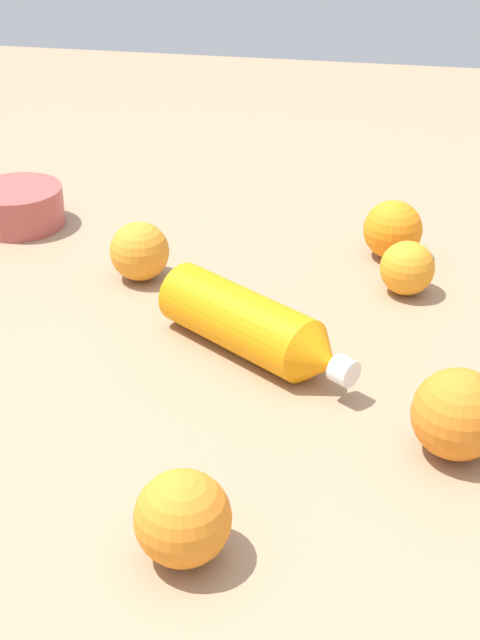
{
  "coord_description": "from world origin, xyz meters",
  "views": [
    {
      "loc": [
        0.13,
        -0.84,
        0.51
      ],
      "look_at": [
        -0.02,
        -0.03,
        0.03
      ],
      "focal_mm": 50.87,
      "sensor_mm": 36.0,
      "label": 1
    }
  ],
  "objects_px": {
    "orange_4": "(140,251)",
    "orange_3": "(407,268)",
    "orange_0": "(458,414)",
    "orange_2": "(183,518)",
    "ceramic_bowl": "(19,207)",
    "water_bottle": "(254,327)",
    "orange_1": "(393,230)"
  },
  "relations": [
    {
      "from": "water_bottle",
      "to": "orange_0",
      "type": "height_order",
      "value": "orange_0"
    },
    {
      "from": "orange_0",
      "to": "orange_3",
      "type": "height_order",
      "value": "orange_0"
    },
    {
      "from": "orange_1",
      "to": "water_bottle",
      "type": "bearing_deg",
      "value": -116.25
    },
    {
      "from": "orange_3",
      "to": "orange_4",
      "type": "relative_size",
      "value": 0.89
    },
    {
      "from": "orange_0",
      "to": "orange_3",
      "type": "distance_m",
      "value": 0.3
    },
    {
      "from": "orange_0",
      "to": "ceramic_bowl",
      "type": "relative_size",
      "value": 0.68
    },
    {
      "from": "water_bottle",
      "to": "orange_4",
      "type": "height_order",
      "value": "orange_4"
    },
    {
      "from": "water_bottle",
      "to": "orange_3",
      "type": "height_order",
      "value": "water_bottle"
    },
    {
      "from": "orange_0",
      "to": "ceramic_bowl",
      "type": "distance_m",
      "value": 0.7
    },
    {
      "from": "orange_3",
      "to": "ceramic_bowl",
      "type": "bearing_deg",
      "value": 169.29
    },
    {
      "from": "orange_0",
      "to": "orange_4",
      "type": "distance_m",
      "value": 0.46
    },
    {
      "from": "orange_2",
      "to": "ceramic_bowl",
      "type": "bearing_deg",
      "value": 123.2
    },
    {
      "from": "orange_4",
      "to": "orange_3",
      "type": "bearing_deg",
      "value": 4.08
    },
    {
      "from": "ceramic_bowl",
      "to": "orange_1",
      "type": "bearing_deg",
      "value": -0.49
    },
    {
      "from": "orange_0",
      "to": "ceramic_bowl",
      "type": "bearing_deg",
      "value": 145.47
    },
    {
      "from": "orange_3",
      "to": "orange_4",
      "type": "bearing_deg",
      "value": -175.92
    },
    {
      "from": "orange_0",
      "to": "orange_2",
      "type": "distance_m",
      "value": 0.27
    },
    {
      "from": "orange_3",
      "to": "ceramic_bowl",
      "type": "height_order",
      "value": "orange_3"
    },
    {
      "from": "water_bottle",
      "to": "orange_4",
      "type": "relative_size",
      "value": 3.16
    },
    {
      "from": "orange_3",
      "to": "ceramic_bowl",
      "type": "xyz_separation_m",
      "value": [
        -0.53,
        0.1,
        -0.01
      ]
    },
    {
      "from": "water_bottle",
      "to": "ceramic_bowl",
      "type": "xyz_separation_m",
      "value": [
        -0.37,
        0.27,
        -0.01
      ]
    },
    {
      "from": "orange_3",
      "to": "water_bottle",
      "type": "bearing_deg",
      "value": -131.81
    },
    {
      "from": "water_bottle",
      "to": "orange_3",
      "type": "distance_m",
      "value": 0.23
    },
    {
      "from": "orange_0",
      "to": "orange_4",
      "type": "height_order",
      "value": "orange_0"
    },
    {
      "from": "orange_4",
      "to": "orange_0",
      "type": "bearing_deg",
      "value": -36.62
    },
    {
      "from": "orange_0",
      "to": "orange_1",
      "type": "relative_size",
      "value": 1.11
    },
    {
      "from": "orange_0",
      "to": "orange_3",
      "type": "bearing_deg",
      "value": 99.87
    },
    {
      "from": "orange_0",
      "to": "orange_1",
      "type": "height_order",
      "value": "orange_0"
    },
    {
      "from": "orange_2",
      "to": "orange_1",
      "type": "bearing_deg",
      "value": 76.71
    },
    {
      "from": "orange_2",
      "to": "orange_3",
      "type": "distance_m",
      "value": 0.49
    },
    {
      "from": "orange_0",
      "to": "orange_1",
      "type": "distance_m",
      "value": 0.4
    },
    {
      "from": "orange_2",
      "to": "orange_3",
      "type": "height_order",
      "value": "orange_2"
    }
  ]
}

